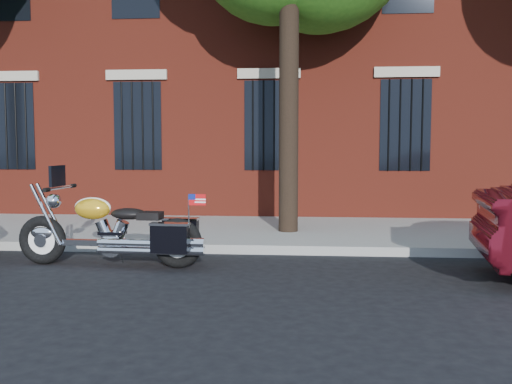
{
  "coord_description": "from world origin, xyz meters",
  "views": [
    {
      "loc": [
        0.78,
        -7.74,
        1.76
      ],
      "look_at": [
        0.07,
        0.8,
        1.06
      ],
      "focal_mm": 40.0,
      "sensor_mm": 36.0,
      "label": 1
    }
  ],
  "objects": [
    {
      "name": "building",
      "position": [
        0.0,
        10.06,
        6.0
      ],
      "size": [
        26.0,
        10.08,
        12.0
      ],
      "color": "maroon",
      "rests_on": "ground"
    },
    {
      "name": "sidewalk",
      "position": [
        0.0,
        3.26,
        0.07
      ],
      "size": [
        40.0,
        3.6,
        0.15
      ],
      "primitive_type": "cube",
      "color": "gray",
      "rests_on": "ground"
    },
    {
      "name": "curb",
      "position": [
        0.0,
        1.38,
        0.07
      ],
      "size": [
        40.0,
        0.16,
        0.15
      ],
      "primitive_type": "cube",
      "color": "gray",
      "rests_on": "ground"
    },
    {
      "name": "ground",
      "position": [
        0.0,
        0.0,
        0.0
      ],
      "size": [
        120.0,
        120.0,
        0.0
      ],
      "primitive_type": "plane",
      "color": "black",
      "rests_on": "ground"
    },
    {
      "name": "motorcycle",
      "position": [
        -1.88,
        0.21,
        0.49
      ],
      "size": [
        2.88,
        0.88,
        1.46
      ],
      "rotation": [
        0.0,
        0.0,
        -0.05
      ],
      "color": "black",
      "rests_on": "ground"
    }
  ]
}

